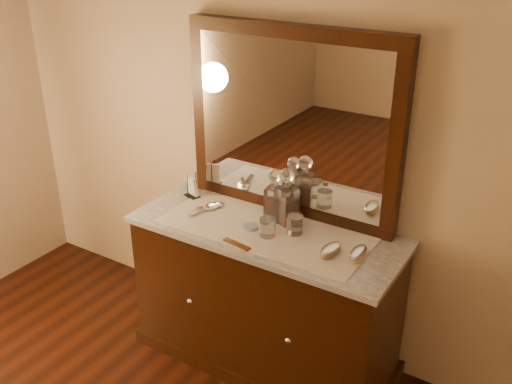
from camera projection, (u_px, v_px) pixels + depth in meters
dresser_cabinet at (266, 298)px, 3.16m from camera, size 1.40×0.55×0.82m
dresser_plinth at (265, 351)px, 3.32m from camera, size 1.46×0.59×0.08m
knob_left at (190, 301)px, 3.06m from camera, size 0.04×0.04×0.04m
knob_right at (288, 340)px, 2.78m from camera, size 0.04×0.04×0.04m
marble_top at (266, 231)px, 2.98m from camera, size 1.44×0.59×0.03m
mirror_frame at (291, 124)px, 2.94m from camera, size 1.20×0.08×1.00m
mirror_glass at (288, 125)px, 2.92m from camera, size 1.06×0.01×0.86m
lace_runner at (264, 230)px, 2.95m from camera, size 1.10×0.45×0.00m
pin_dish at (251, 227)px, 2.96m from camera, size 0.09×0.09×0.01m
comb at (237, 244)px, 2.81m from camera, size 0.16×0.05×0.01m
napkin_rack at (192, 187)px, 3.29m from camera, size 0.11×0.09×0.15m
decanter_left at (274, 201)px, 3.00m from camera, size 0.10×0.10×0.29m
decanter_right at (287, 202)px, 2.97m from camera, size 0.12×0.12×0.31m
brush_near at (330, 250)px, 2.73m from camera, size 0.08×0.16×0.04m
brush_far at (358, 254)px, 2.70m from camera, size 0.08×0.16×0.04m
hand_mirror_outer at (213, 205)px, 3.18m from camera, size 0.14×0.17×0.02m
hand_mirror_inner at (209, 207)px, 3.16m from camera, size 0.10×0.21×0.02m
tumblers at (281, 226)px, 2.89m from camera, size 0.19×0.18×0.10m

